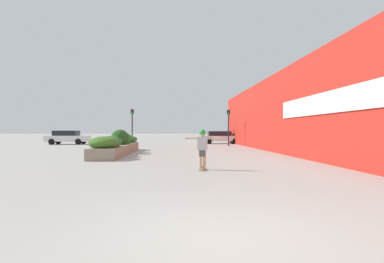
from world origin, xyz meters
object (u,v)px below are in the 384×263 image
(skateboard, at_px, (202,168))
(car_leftmost, at_px, (220,137))
(car_center_right, at_px, (68,137))
(traffic_light_left, at_px, (132,121))
(skateboarder, at_px, (202,144))
(traffic_light_right, at_px, (229,122))
(car_center_left, at_px, (299,137))

(skateboard, distance_m, car_leftmost, 23.30)
(car_center_right, height_order, traffic_light_left, traffic_light_left)
(skateboard, height_order, skateboarder, skateboarder)
(car_center_right, xyz_separation_m, traffic_light_right, (17.00, -4.89, 1.60))
(car_leftmost, bearing_deg, car_center_right, -87.83)
(car_leftmost, relative_size, traffic_light_right, 1.35)
(skateboard, bearing_deg, car_center_right, 130.10)
(car_center_left, xyz_separation_m, traffic_light_right, (-9.19, -5.10, 1.58))
(traffic_light_left, distance_m, traffic_light_right, 9.28)
(car_leftmost, xyz_separation_m, traffic_light_right, (-0.05, -5.53, 1.63))
(skateboarder, height_order, car_center_right, skateboarder)
(car_center_right, bearing_deg, traffic_light_right, 73.96)
(skateboarder, xyz_separation_m, traffic_light_right, (4.13, 17.38, 1.42))
(car_leftmost, bearing_deg, skateboard, -10.34)
(skateboard, distance_m, car_center_left, 26.14)
(skateboarder, distance_m, car_center_right, 25.72)
(traffic_light_left, bearing_deg, car_center_left, 14.93)
(skateboarder, xyz_separation_m, car_leftmost, (4.18, 22.91, -0.22))
(skateboard, distance_m, traffic_light_right, 18.01)
(skateboarder, xyz_separation_m, car_center_left, (13.32, 22.48, -0.16))
(skateboard, height_order, car_center_right, car_center_right)
(skateboarder, distance_m, traffic_light_left, 18.36)
(car_leftmost, height_order, traffic_light_right, traffic_light_right)
(skateboarder, xyz_separation_m, car_center_right, (-12.87, 22.27, -0.18))
(skateboard, xyz_separation_m, skateboarder, (0.00, 0.00, 0.90))
(skateboarder, relative_size, car_center_left, 0.31)
(skateboarder, bearing_deg, skateboard, 0.00)
(traffic_light_right, bearing_deg, traffic_light_left, 178.90)
(traffic_light_left, bearing_deg, skateboarder, -73.66)
(traffic_light_right, bearing_deg, car_center_right, 163.96)
(traffic_light_left, bearing_deg, car_leftmost, 29.86)
(skateboard, xyz_separation_m, traffic_light_right, (4.13, 17.38, 2.32))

